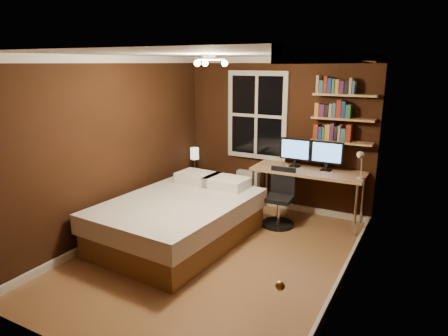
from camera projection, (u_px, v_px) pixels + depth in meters
The scene contains 24 objects.
floor at pixel (215, 256), 5.14m from camera, with size 4.20×4.20×0.00m, color brown.
wall_back at pixel (277, 135), 6.60m from camera, with size 3.20×0.04×2.50m, color black.
wall_left at pixel (114, 148), 5.55m from camera, with size 0.04×4.20×2.50m, color black.
wall_right at pixel (350, 179), 4.08m from camera, with size 0.04×4.20×2.50m, color black.
ceiling at pixel (213, 54), 4.50m from camera, with size 3.20×4.20×0.02m, color white.
window at pixel (257, 116), 6.66m from camera, with size 1.06×0.06×1.46m, color silver.
door at pixel (301, 264), 2.83m from camera, with size 0.03×0.82×2.05m, color black, non-canonical shape.
door_knob at pixel (280, 286), 2.59m from camera, with size 0.06×0.06×0.06m, color gold.
ceiling_fixture at pixel (209, 63), 4.44m from camera, with size 0.44×0.44×0.18m, color beige, non-canonical shape.
bookshelf_lower at pixel (341, 142), 6.00m from camera, with size 0.92×0.22×0.03m, color tan.
books_row_lower at pixel (342, 133), 5.97m from camera, with size 0.54×0.16×0.23m, color maroon, non-canonical shape.
bookshelf_middle at pixel (343, 119), 5.91m from camera, with size 0.92×0.22×0.03m, color tan.
books_row_middle at pixel (344, 110), 5.88m from camera, with size 0.48×0.16×0.23m, color navy, non-canonical shape.
bookshelf_upper at pixel (345, 95), 5.83m from camera, with size 0.92×0.22×0.03m, color tan.
books_row_upper at pixel (346, 86), 5.79m from camera, with size 0.60×0.16×0.23m, color #285F3B, non-canonical shape.
bed at pixel (180, 219), 5.49m from camera, with size 1.73×2.31×0.75m.
nightstand at pixel (195, 185), 7.21m from camera, with size 0.41×0.41×0.51m, color brown.
bedside_lamp at pixel (195, 160), 7.09m from camera, with size 0.15×0.15×0.43m, color white, non-canonical shape.
radiator at pixel (248, 187), 6.97m from camera, with size 0.39×0.14×0.59m, color silver.
desk at pixel (308, 174), 6.14m from camera, with size 1.71×0.64×0.81m.
monitor_left at pixel (295, 153), 6.25m from camera, with size 0.49×0.12×0.45m, color black, non-canonical shape.
monitor_right at pixel (327, 156), 6.02m from camera, with size 0.49×0.12×0.45m, color black, non-canonical shape.
desk_lamp at pixel (361, 165), 5.55m from camera, with size 0.14×0.32×0.44m, color silver, non-canonical shape.
office_chair at pixel (279, 205), 6.04m from camera, with size 0.49×0.49×0.88m.
Camera 1 is at (2.33, -4.06, 2.41)m, focal length 32.00 mm.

